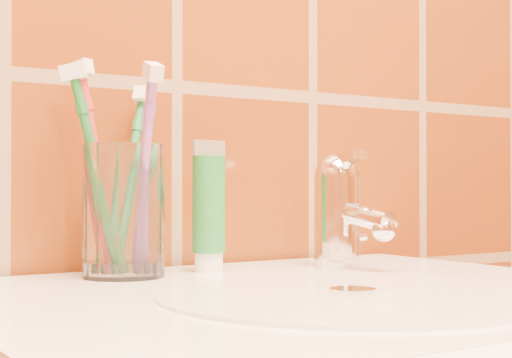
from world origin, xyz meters
TOP-DOWN VIEW (x-y plane):
  - glass_tumbler at (-0.10, 1.12)m, footprint 0.08×0.08m
  - toothpaste_tube at (-0.01, 1.12)m, footprint 0.04×0.03m
  - faucet at (0.14, 1.09)m, footprint 0.05×0.11m
  - toothbrush_0 at (-0.09, 1.09)m, footprint 0.05×0.14m
  - toothbrush_1 at (-0.12, 1.12)m, footprint 0.11×0.10m
  - toothbrush_2 at (-0.08, 1.15)m, footprint 0.15×0.15m
  - toothbrush_3 at (-0.11, 1.14)m, footprint 0.08×0.12m

SIDE VIEW (x-z plane):
  - toothpaste_tube at x=-0.01m, z-range 0.85..0.98m
  - glass_tumbler at x=-0.10m, z-range 0.85..0.97m
  - faucet at x=0.14m, z-range 0.85..0.97m
  - toothbrush_2 at x=-0.08m, z-range 0.84..1.04m
  - toothbrush_0 at x=-0.09m, z-range 0.84..1.05m
  - toothbrush_1 at x=-0.12m, z-range 0.84..1.05m
  - toothbrush_3 at x=-0.11m, z-range 0.84..1.06m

